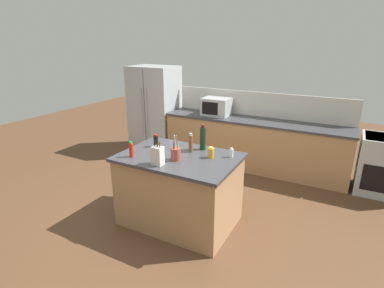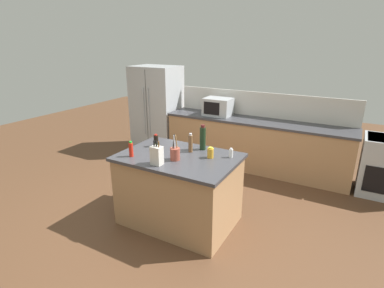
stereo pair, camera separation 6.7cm
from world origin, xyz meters
TOP-DOWN VIEW (x-y plane):
  - ground_plane at (0.00, 0.00)m, footprint 14.00×14.00m
  - back_counter_run at (0.30, 2.20)m, footprint 3.41×0.66m
  - wall_backsplash at (0.30, 2.52)m, footprint 3.37×0.03m
  - kitchen_island at (0.00, 0.00)m, footprint 1.48×1.01m
  - refrigerator at (-1.93, 2.25)m, footprint 0.97×0.75m
  - microwave at (-0.46, 2.20)m, footprint 0.51×0.39m
  - knife_block at (-0.07, -0.36)m, footprint 0.13×0.10m
  - utensil_crock at (0.03, -0.13)m, footprint 0.12×0.12m
  - hot_sauce_bottle at (-0.50, -0.31)m, footprint 0.05×0.05m
  - wine_bottle at (0.16, 0.35)m, footprint 0.08×0.08m
  - honey_jar at (0.38, 0.13)m, footprint 0.08×0.08m
  - spice_jar_oregano at (-0.36, 0.05)m, footprint 0.05×0.05m
  - soy_sauce_bottle at (-0.45, 0.15)m, footprint 0.06×0.06m
  - pepper_grinder at (0.07, 0.19)m, footprint 0.06×0.06m
  - salt_shaker at (0.60, 0.27)m, footprint 0.05×0.05m

SIDE VIEW (x-z plane):
  - ground_plane at x=0.00m, z-range 0.00..0.00m
  - back_counter_run at x=0.30m, z-range 0.00..0.94m
  - kitchen_island at x=0.00m, z-range 0.00..0.94m
  - refrigerator at x=-1.93m, z-range 0.00..1.81m
  - spice_jar_oregano at x=-0.36m, z-range 0.94..1.04m
  - salt_shaker at x=0.60m, z-range 0.94..1.06m
  - honey_jar at x=0.38m, z-range 0.94..1.07m
  - soy_sauce_bottle at x=-0.45m, z-range 0.93..1.11m
  - utensil_crock at x=0.03m, z-range 0.86..1.18m
  - hot_sauce_bottle at x=-0.50m, z-range 0.93..1.13m
  - knife_block at x=-0.07m, z-range 0.91..1.20m
  - pepper_grinder at x=0.07m, z-range 0.93..1.19m
  - wine_bottle at x=0.16m, z-range 0.93..1.27m
  - microwave at x=-0.46m, z-range 0.94..1.27m
  - wall_backsplash at x=0.30m, z-range 0.94..1.40m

